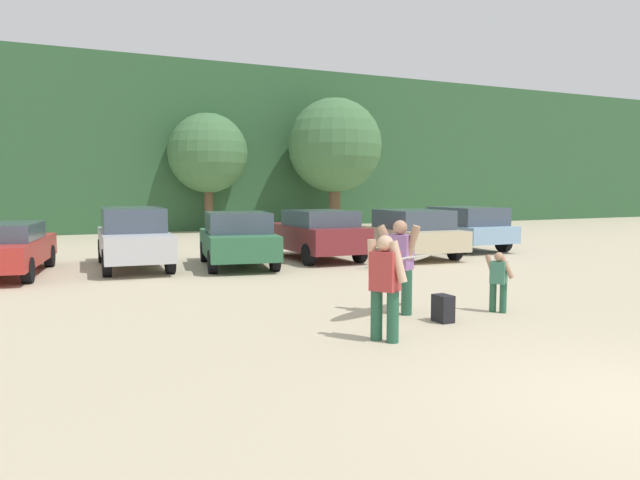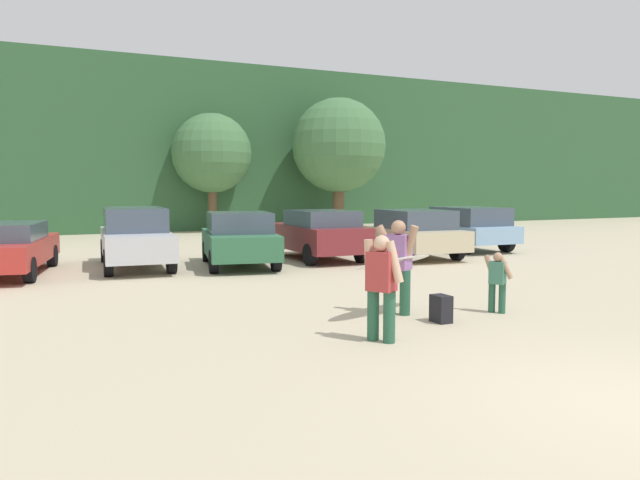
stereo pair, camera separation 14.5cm
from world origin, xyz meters
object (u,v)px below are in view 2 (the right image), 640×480
(parked_car_champagne, at_px, (410,232))
(person_adult, at_px, (398,261))
(parked_car_maroon, at_px, (319,233))
(parked_car_sky_blue, at_px, (463,227))
(person_companion, at_px, (381,282))
(backpack_dropped, at_px, (441,309))
(surfboard_white, at_px, (395,262))
(person_child, at_px, (497,279))
(parked_car_forest_green, at_px, (239,239))
(parked_car_red, at_px, (8,247))
(parked_car_silver, at_px, (135,236))

(parked_car_champagne, relative_size, person_adult, 2.87)
(parked_car_maroon, relative_size, parked_car_sky_blue, 0.92)
(person_companion, distance_m, backpack_dropped, 1.79)
(surfboard_white, bearing_deg, person_child, 136.17)
(person_child, bearing_deg, parked_car_forest_green, -104.74)
(parked_car_champagne, bearing_deg, parked_car_red, 91.18)
(person_adult, bearing_deg, backpack_dropped, 79.16)
(parked_car_sky_blue, bearing_deg, surfboard_white, 137.31)
(surfboard_white, height_order, backpack_dropped, surfboard_white)
(parked_car_red, xyz_separation_m, person_adult, (6.29, -8.18, 0.22))
(parked_car_forest_green, distance_m, surfboard_white, 7.37)
(person_companion, bearing_deg, surfboard_white, -157.82)
(parked_car_champagne, height_order, surfboard_white, parked_car_champagne)
(parked_car_champagne, height_order, parked_car_sky_blue, parked_car_sky_blue)
(backpack_dropped, bearing_deg, parked_car_champagne, 59.34)
(parked_car_sky_blue, bearing_deg, parked_car_silver, 91.12)
(parked_car_red, bearing_deg, parked_car_maroon, -81.38)
(parked_car_red, height_order, parked_car_maroon, parked_car_maroon)
(parked_car_red, distance_m, parked_car_sky_blue, 14.29)
(parked_car_silver, distance_m, parked_car_champagne, 8.37)
(parked_car_red, xyz_separation_m, backpack_dropped, (6.59, -9.04, -0.48))
(parked_car_red, relative_size, person_companion, 3.14)
(parked_car_forest_green, xyz_separation_m, surfboard_white, (0.44, -7.36, 0.14))
(surfboard_white, bearing_deg, backpack_dropped, 90.08)
(person_child, bearing_deg, person_adult, -51.39)
(parked_car_champagne, relative_size, parked_car_sky_blue, 1.08)
(parked_car_champagne, relative_size, backpack_dropped, 10.48)
(parked_car_forest_green, bearing_deg, surfboard_white, -165.67)
(parked_car_red, relative_size, parked_car_sky_blue, 1.11)
(person_adult, relative_size, backpack_dropped, 3.66)
(person_child, distance_m, person_companion, 3.03)
(parked_car_silver, bearing_deg, parked_car_maroon, -91.14)
(parked_car_forest_green, bearing_deg, parked_car_maroon, -68.72)
(surfboard_white, relative_size, backpack_dropped, 4.78)
(parked_car_red, bearing_deg, person_adult, -131.55)
(parked_car_champagne, bearing_deg, surfboard_white, 150.09)
(parked_car_red, bearing_deg, person_child, -127.14)
(parked_car_silver, bearing_deg, surfboard_white, -155.28)
(person_adult, distance_m, backpack_dropped, 1.14)
(person_adult, distance_m, person_child, 1.80)
(parked_car_silver, distance_m, parked_car_sky_blue, 11.17)
(parked_car_forest_green, height_order, person_adult, person_adult)
(parked_car_maroon, bearing_deg, person_adult, 165.68)
(person_companion, relative_size, surfboard_white, 0.71)
(parked_car_champagne, relative_size, surfboard_white, 2.19)
(parked_car_sky_blue, xyz_separation_m, surfboard_white, (-8.07, -8.27, 0.12))
(parked_car_sky_blue, xyz_separation_m, person_companion, (-9.24, -9.78, 0.06))
(parked_car_silver, relative_size, parked_car_maroon, 1.19)
(backpack_dropped, bearing_deg, parked_car_silver, 110.57)
(person_adult, xyz_separation_m, person_companion, (-1.24, -1.50, -0.06))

